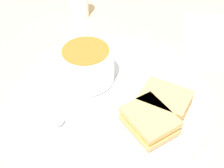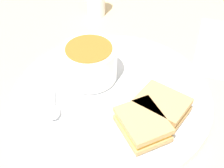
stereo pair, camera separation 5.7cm
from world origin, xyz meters
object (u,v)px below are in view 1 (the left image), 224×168
Objects in this scene: soup_bowl at (87,64)px; spoon at (56,115)px; sandwich_half_far at (165,101)px; sandwich_half_near at (149,120)px.

soup_bowl reaches higher than spoon.
spoon is at bearing 110.17° from sandwich_half_far.
spoon is 1.00× the size of sandwich_half_near.
sandwich_half_near is 0.05m from sandwich_half_far.
soup_bowl is 0.11m from spoon.
sandwich_half_far is at bearing -20.73° from sandwich_half_near.
sandwich_half_near is (0.01, -0.16, 0.01)m from spoon.
sandwich_half_near is at bearing -124.73° from soup_bowl.
sandwich_half_near is 1.08× the size of sandwich_half_far.
soup_bowl is at bearing 138.28° from spoon.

